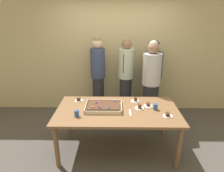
# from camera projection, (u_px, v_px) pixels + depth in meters

# --- Properties ---
(ground_plane) EXTENTS (12.00, 12.00, 0.00)m
(ground_plane) POSITION_uv_depth(u_px,v_px,m) (117.00, 148.00, 3.41)
(ground_plane) COLOR #4C4742
(interior_back_panel) EXTENTS (8.00, 0.12, 3.00)m
(interior_back_panel) POSITION_uv_depth(u_px,v_px,m) (117.00, 47.00, 4.38)
(interior_back_panel) COLOR #CCB784
(interior_back_panel) RESTS_ON ground_plane
(party_table) EXTENTS (1.97, 1.04, 0.75)m
(party_table) POSITION_uv_depth(u_px,v_px,m) (117.00, 114.00, 3.18)
(party_table) COLOR brown
(party_table) RESTS_ON ground_plane
(sheet_cake) EXTENTS (0.59, 0.44, 0.10)m
(sheet_cake) POSITION_uv_depth(u_px,v_px,m) (104.00, 106.00, 3.18)
(sheet_cake) COLOR beige
(sheet_cake) RESTS_ON party_table
(plated_slice_near_left) EXTENTS (0.15, 0.15, 0.08)m
(plated_slice_near_left) POSITION_uv_depth(u_px,v_px,m) (139.00, 107.00, 3.17)
(plated_slice_near_left) COLOR white
(plated_slice_near_left) RESTS_ON party_table
(plated_slice_near_right) EXTENTS (0.15, 0.15, 0.07)m
(plated_slice_near_right) POSITION_uv_depth(u_px,v_px,m) (79.00, 100.00, 3.45)
(plated_slice_near_right) COLOR white
(plated_slice_near_right) RESTS_ON party_table
(plated_slice_far_left) EXTENTS (0.15, 0.15, 0.07)m
(plated_slice_far_left) POSITION_uv_depth(u_px,v_px,m) (135.00, 100.00, 3.44)
(plated_slice_far_left) COLOR white
(plated_slice_far_left) RESTS_ON party_table
(plated_slice_far_right) EXTENTS (0.15, 0.15, 0.06)m
(plated_slice_far_right) POSITION_uv_depth(u_px,v_px,m) (148.00, 105.00, 3.26)
(plated_slice_far_right) COLOR white
(plated_slice_far_right) RESTS_ON party_table
(plated_slice_center_front) EXTENTS (0.15, 0.15, 0.07)m
(plated_slice_center_front) POSITION_uv_depth(u_px,v_px,m) (168.00, 115.00, 2.93)
(plated_slice_center_front) COLOR white
(plated_slice_center_front) RESTS_ON party_table
(drink_cup_nearest) EXTENTS (0.07, 0.07, 0.10)m
(drink_cup_nearest) POSITION_uv_depth(u_px,v_px,m) (155.00, 107.00, 3.13)
(drink_cup_nearest) COLOR #2D5199
(drink_cup_nearest) RESTS_ON party_table
(drink_cup_middle) EXTENTS (0.07, 0.07, 0.10)m
(drink_cup_middle) POSITION_uv_depth(u_px,v_px,m) (77.00, 113.00, 2.92)
(drink_cup_middle) COLOR #2D5199
(drink_cup_middle) RESTS_ON party_table
(cake_server_utensil) EXTENTS (0.03, 0.20, 0.01)m
(cake_server_utensil) POSITION_uv_depth(u_px,v_px,m) (130.00, 113.00, 3.04)
(cake_server_utensil) COLOR silver
(cake_server_utensil) RESTS_ON party_table
(person_serving_front) EXTENTS (0.32, 0.32, 1.76)m
(person_serving_front) POSITION_uv_depth(u_px,v_px,m) (126.00, 77.00, 4.18)
(person_serving_front) COLOR #28282D
(person_serving_front) RESTS_ON ground_plane
(person_green_shirt_behind) EXTENTS (0.36, 0.36, 1.74)m
(person_green_shirt_behind) POSITION_uv_depth(u_px,v_px,m) (151.00, 83.00, 3.87)
(person_green_shirt_behind) COLOR #28282D
(person_green_shirt_behind) RESTS_ON ground_plane
(person_striped_tie_right) EXTENTS (0.31, 0.31, 1.76)m
(person_striped_tie_right) POSITION_uv_depth(u_px,v_px,m) (98.00, 76.00, 4.25)
(person_striped_tie_right) COLOR #28282D
(person_striped_tie_right) RESTS_ON ground_plane
(person_far_right_suit) EXTENTS (0.37, 0.37, 1.68)m
(person_far_right_suit) POSITION_uv_depth(u_px,v_px,m) (153.00, 78.00, 4.28)
(person_far_right_suit) COLOR #28282D
(person_far_right_suit) RESTS_ON ground_plane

